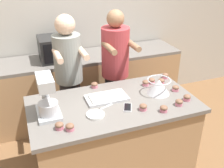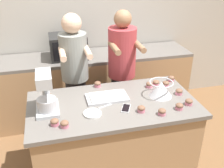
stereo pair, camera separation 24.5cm
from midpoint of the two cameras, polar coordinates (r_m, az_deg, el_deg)
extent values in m
cube|color=#B2ADA3|center=(3.81, -4.02, 13.99)|extent=(10.00, 0.06, 2.70)
cube|color=#A87F56|center=(2.77, 2.80, -12.60)|extent=(1.54, 0.79, 0.87)
cube|color=#66605B|center=(2.51, 3.03, -4.57)|extent=(1.60, 0.84, 0.04)
cube|color=#A87F56|center=(3.80, -2.63, -0.61)|extent=(2.80, 0.60, 0.89)
cube|color=#66605B|center=(3.61, -2.78, 5.95)|extent=(2.80, 0.60, 0.04)
cylinder|color=#232328|center=(3.28, -5.40, -5.71)|extent=(0.24, 0.24, 0.87)
cylinder|color=gray|center=(2.96, -5.98, 5.86)|extent=(0.31, 0.31, 0.54)
sphere|color=#DBB293|center=(2.85, -6.35, 12.96)|extent=(0.22, 0.22, 0.22)
cylinder|color=#DBB293|center=(2.75, -8.28, 6.54)|extent=(0.06, 0.34, 0.06)
cylinder|color=#DBB293|center=(2.78, -2.87, 7.05)|extent=(0.06, 0.34, 0.06)
cylinder|color=#232328|center=(3.40, 4.07, -4.65)|extent=(0.25, 0.25, 0.85)
cylinder|color=#A8383D|center=(3.08, 4.50, 6.79)|extent=(0.33, 0.33, 0.59)
sphere|color=#936B4C|center=(2.97, 4.78, 13.94)|extent=(0.20, 0.20, 0.20)
cylinder|color=#936B4C|center=(2.85, 2.99, 7.85)|extent=(0.06, 0.34, 0.06)
cylinder|color=#936B4C|center=(2.94, 8.23, 8.21)|extent=(0.06, 0.34, 0.06)
cube|color=#B2B7BC|center=(2.42, -11.02, -5.43)|extent=(0.20, 0.30, 0.03)
cylinder|color=#B2B7BC|center=(2.45, -11.49, -1.30)|extent=(0.07, 0.07, 0.25)
cube|color=#B2B7BC|center=(2.26, -11.67, 1.05)|extent=(0.13, 0.26, 0.10)
cylinder|color=#BCBCC1|center=(2.35, -11.10, -4.47)|extent=(0.17, 0.17, 0.11)
cone|color=#BCBCC1|center=(2.65, 13.22, -1.13)|extent=(0.23, 0.23, 0.15)
torus|color=#BCBCC1|center=(2.61, 13.38, 0.27)|extent=(0.24, 0.24, 0.01)
cube|color=#BCBCC1|center=(2.56, 1.64, -3.04)|extent=(0.40, 0.22, 0.02)
cube|color=white|center=(2.55, 1.65, -2.65)|extent=(0.33, 0.18, 0.02)
cube|color=black|center=(3.51, -7.58, 8.13)|extent=(0.47, 0.38, 0.31)
cube|color=black|center=(3.32, -7.88, 7.02)|extent=(0.32, 0.01, 0.25)
cube|color=#2D2D2D|center=(3.35, -4.24, 7.37)|extent=(0.09, 0.01, 0.25)
cube|color=silver|center=(2.42, 5.97, -5.37)|extent=(0.12, 0.16, 0.01)
cube|color=black|center=(2.41, 5.98, -5.26)|extent=(0.11, 0.14, 0.00)
cylinder|color=white|center=(2.32, -1.26, -6.53)|extent=(0.16, 0.16, 0.02)
cube|color=#BCBCC1|center=(2.44, 1.36, -4.95)|extent=(0.14, 0.06, 0.01)
cube|color=black|center=(2.38, -0.82, -5.73)|extent=(0.08, 0.04, 0.01)
cylinder|color=#D17084|center=(2.60, -11.10, -3.01)|extent=(0.07, 0.07, 0.03)
ellipsoid|color=brown|center=(2.59, -11.14, -2.54)|extent=(0.07, 0.07, 0.04)
cylinder|color=#D17084|center=(2.87, 11.94, -0.09)|extent=(0.07, 0.07, 0.03)
ellipsoid|color=brown|center=(2.86, 11.99, 0.35)|extent=(0.07, 0.07, 0.04)
cylinder|color=#D17084|center=(2.39, 9.32, -5.76)|extent=(0.07, 0.07, 0.03)
ellipsoid|color=brown|center=(2.38, 9.36, -5.26)|extent=(0.07, 0.07, 0.04)
cylinder|color=#D17084|center=(2.18, -7.10, -9.06)|extent=(0.07, 0.07, 0.03)
ellipsoid|color=brown|center=(2.17, -7.14, -8.53)|extent=(0.07, 0.07, 0.04)
cylinder|color=#D17084|center=(2.60, 18.97, -4.07)|extent=(0.07, 0.07, 0.03)
ellipsoid|color=brown|center=(2.59, 19.05, -3.60)|extent=(0.07, 0.07, 0.04)
cylinder|color=#D17084|center=(2.22, -9.26, -8.61)|extent=(0.07, 0.07, 0.03)
ellipsoid|color=brown|center=(2.20, -9.31, -8.09)|extent=(0.07, 0.07, 0.04)
cylinder|color=#D17084|center=(2.75, 16.81, -1.93)|extent=(0.07, 0.07, 0.03)
ellipsoid|color=brown|center=(2.74, 16.88, -1.48)|extent=(0.07, 0.07, 0.04)
cylinder|color=#D17084|center=(2.38, 13.72, -6.30)|extent=(0.07, 0.07, 0.03)
ellipsoid|color=brown|center=(2.37, 13.79, -5.79)|extent=(0.07, 0.07, 0.04)
cylinder|color=#D17084|center=(2.78, -0.65, -0.37)|extent=(0.07, 0.07, 0.03)
ellipsoid|color=brown|center=(2.77, -0.65, 0.08)|extent=(0.07, 0.07, 0.04)
cylinder|color=#D17084|center=(2.87, 14.02, -0.29)|extent=(0.07, 0.07, 0.03)
ellipsoid|color=brown|center=(2.86, 14.07, 0.15)|extent=(0.07, 0.07, 0.04)
cylinder|color=#D17084|center=(3.01, 15.02, 0.84)|extent=(0.07, 0.07, 0.03)
ellipsoid|color=brown|center=(3.00, 15.08, 1.27)|extent=(0.07, 0.07, 0.04)
cylinder|color=#D17084|center=(2.50, 17.16, -5.05)|extent=(0.07, 0.07, 0.03)
ellipsoid|color=brown|center=(2.49, 17.24, -4.57)|extent=(0.07, 0.07, 0.04)
cylinder|color=#D17084|center=(2.82, 10.59, -0.49)|extent=(0.07, 0.07, 0.03)
ellipsoid|color=brown|center=(2.81, 10.63, -0.04)|extent=(0.07, 0.07, 0.04)
camera|label=1|loc=(0.12, -87.14, 1.46)|focal=42.00mm
camera|label=2|loc=(0.12, 92.86, -1.46)|focal=42.00mm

